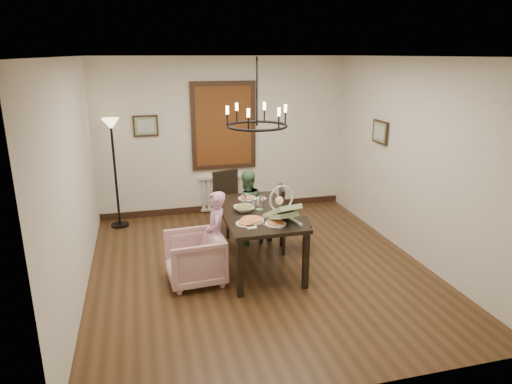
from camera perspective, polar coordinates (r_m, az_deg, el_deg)
name	(u,v)px	position (r m, az deg, el deg)	size (l,w,h in m)	color
room_shell	(252,163)	(6.24, -0.47, 3.64)	(4.51, 5.00, 2.81)	#4D2F1A
dining_table	(257,217)	(6.19, 0.10, -3.13)	(0.97, 1.71, 0.80)	black
chair_far	(232,203)	(7.40, -3.04, -1.38)	(0.45, 0.45, 1.02)	black
chair_right	(295,219)	(6.76, 4.87, -3.34)	(0.44, 0.44, 1.00)	black
armchair	(195,258)	(5.94, -7.67, -8.21)	(0.70, 0.72, 0.65)	#CB9B9E
elderly_woman	(216,241)	(6.02, -4.99, -6.18)	(0.35, 0.23, 0.96)	#CF92B7
seated_man	(247,213)	(7.03, -1.19, -2.67)	(0.46, 0.36, 0.95)	#43714D
baby_bouncer	(282,210)	(5.72, 3.30, -2.23)	(0.37, 0.49, 0.32)	#A6CA8B
salad_bowl	(244,208)	(6.14, -1.51, -2.05)	(0.33, 0.33, 0.08)	white
pizza_platter	(252,220)	(5.77, -0.48, -3.54)	(0.31, 0.31, 0.04)	tan
drinking_glass	(254,205)	(6.20, -0.29, -1.65)	(0.06, 0.06, 0.12)	silver
window_blinds	(224,126)	(8.21, -4.06, 8.25)	(1.00, 0.03, 1.40)	brown
radiator	(225,193)	(8.51, -3.91, -0.08)	(0.92, 0.12, 0.62)	silver
picture_back	(146,126)	(8.08, -13.62, 8.04)	(0.42, 0.03, 0.36)	black
picture_right	(380,132)	(7.50, 15.24, 7.25)	(0.42, 0.03, 0.36)	black
floor_lamp	(115,175)	(7.93, -17.16, 2.04)	(0.30, 0.30, 1.80)	black
chandelier	(257,126)	(5.88, 0.11, 8.28)	(0.80, 0.80, 0.04)	black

